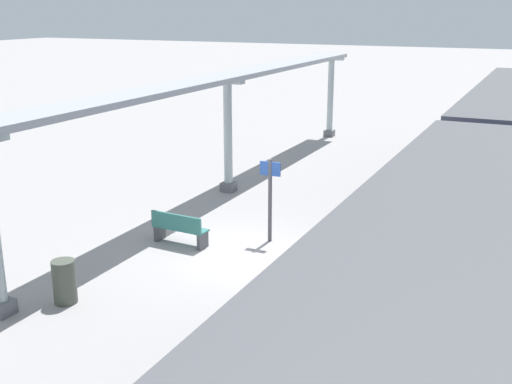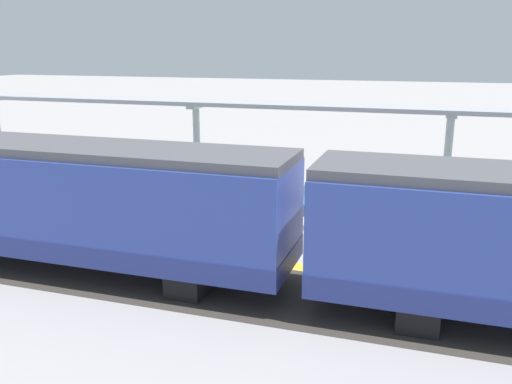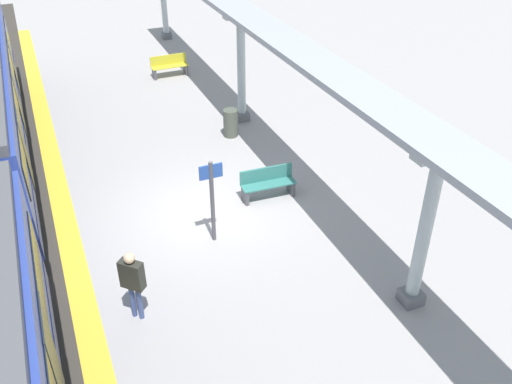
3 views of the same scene
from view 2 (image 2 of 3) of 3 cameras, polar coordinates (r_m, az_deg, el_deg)
The scene contains 12 objects.
ground_plane at distance 18.48m, azimuth 3.96°, elevation -3.72°, with size 176.00×176.00×0.00m, color #9F9A9A.
tactile_edge_strip at distance 15.48m, azimuth 0.96°, elevation -7.45°, with size 0.55×38.45×0.01m, color gold.
trackbed at distance 13.85m, azimuth -1.33°, elevation -10.27°, with size 3.20×50.45×0.01m, color #38332D.
train_far_carriage at distance 15.82m, azimuth -20.68°, elevation -0.95°, with size 2.65×13.50×3.48m.
canopy_pillar_second at distance 20.57m, azimuth 19.46°, elevation 2.76°, with size 1.10×0.44×3.68m.
canopy_pillar_third at distance 22.47m, azimuth -6.25°, elevation 4.50°, with size 1.10×0.44×3.68m.
canopy_beam at distance 20.68m, azimuth 6.48°, elevation 8.90°, with size 1.20×30.96×0.16m, color #A8AAB2.
bench_near_end at distance 24.29m, azimuth -18.43°, elevation 1.17°, with size 1.50×0.45×0.86m.
bench_mid_platform at distance 20.23m, azimuth 5.06°, elevation -0.78°, with size 1.52×0.52×0.86m.
trash_bin at distance 21.69m, azimuth -4.64°, elevation 0.36°, with size 0.48×0.48×0.93m, color #4A5044.
platform_info_sign at distance 17.88m, azimuth 7.61°, elevation -0.02°, with size 0.56×0.10×2.20m.
passenger_waiting_near_edge at distance 15.53m, azimuth 12.74°, elevation -3.65°, with size 0.50×0.49×1.67m.
Camera 2 is at (-17.02, -4.14, 5.89)m, focal length 37.95 mm.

